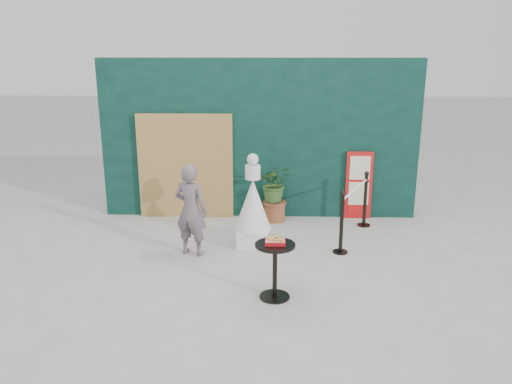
# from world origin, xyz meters

# --- Properties ---
(ground) EXTENTS (60.00, 60.00, 0.00)m
(ground) POSITION_xyz_m (0.00, 0.00, 0.00)
(ground) COLOR #ADAAA5
(ground) RESTS_ON ground
(back_wall) EXTENTS (6.00, 0.30, 3.00)m
(back_wall) POSITION_xyz_m (0.00, 3.15, 1.50)
(back_wall) COLOR black
(back_wall) RESTS_ON ground
(bamboo_fence) EXTENTS (1.80, 0.08, 2.00)m
(bamboo_fence) POSITION_xyz_m (-1.40, 2.94, 1.00)
(bamboo_fence) COLOR tan
(bamboo_fence) RESTS_ON ground
(woman) EXTENTS (0.62, 0.50, 1.46)m
(woman) POSITION_xyz_m (-1.01, 1.09, 0.73)
(woman) COLOR #645560
(woman) RESTS_ON ground
(menu_board) EXTENTS (0.50, 0.07, 1.30)m
(menu_board) POSITION_xyz_m (1.90, 2.95, 0.65)
(menu_board) COLOR red
(menu_board) RESTS_ON ground
(statue) EXTENTS (0.60, 0.60, 1.55)m
(statue) POSITION_xyz_m (-0.06, 1.50, 0.63)
(statue) COLOR white
(statue) RESTS_ON ground
(cafe_table) EXTENTS (0.52, 0.52, 0.75)m
(cafe_table) POSITION_xyz_m (0.29, -0.34, 0.50)
(cafe_table) COLOR black
(cafe_table) RESTS_ON ground
(food_basket) EXTENTS (0.26, 0.19, 0.11)m
(food_basket) POSITION_xyz_m (0.30, -0.34, 0.79)
(food_basket) COLOR #B4131A
(food_basket) RESTS_ON cafe_table
(planter) EXTENTS (0.64, 0.56, 1.09)m
(planter) POSITION_xyz_m (0.30, 2.75, 0.63)
(planter) COLOR brown
(planter) RESTS_ON ground
(stanchion_barrier) EXTENTS (0.84, 1.54, 1.03)m
(stanchion_barrier) POSITION_xyz_m (1.65, 1.86, 0.49)
(stanchion_barrier) COLOR black
(stanchion_barrier) RESTS_ON ground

